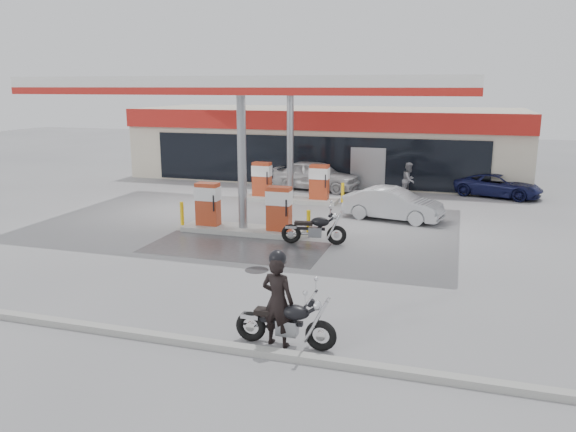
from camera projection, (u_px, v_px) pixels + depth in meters
name	position (u px, v px, depth m)	size (l,w,h in m)	color
ground	(222.00, 246.00, 18.94)	(90.00, 90.00, 0.00)	gray
wet_patch	(235.00, 248.00, 18.80)	(6.00, 3.00, 0.00)	#4C4C4F
drain_cover	(257.00, 270.00, 16.50)	(0.70, 0.70, 0.01)	#38383A
kerb	(94.00, 328.00, 12.40)	(28.00, 0.25, 0.15)	gray
store_building	(329.00, 142.00, 33.32)	(22.00, 8.22, 4.00)	beige
canopy	(269.00, 86.00, 22.40)	(16.00, 10.02, 5.51)	silver
pump_island_near	(243.00, 213.00, 20.64)	(5.14, 1.30, 1.78)	#9E9E99
pump_island_far	(290.00, 186.00, 26.23)	(5.14, 1.30, 1.78)	#9E9E99
main_motorcycle	(287.00, 324.00, 11.59)	(2.19, 0.84, 1.13)	black
biker_main	(278.00, 301.00, 11.54)	(0.71, 0.47, 1.94)	black
parked_motorcycle	(315.00, 230.00, 19.11)	(2.23, 0.85, 1.15)	black
sedan_white	(316.00, 175.00, 29.07)	(1.81, 4.50, 1.53)	#BCBBBE
attendant	(409.00, 180.00, 27.11)	(0.83, 0.64, 1.70)	slate
hatchback_silver	(393.00, 204.00, 22.56)	(1.38, 3.95, 1.30)	#ABADB3
parked_car_left	(180.00, 164.00, 34.37)	(1.72, 4.23, 1.23)	#A8AAB0
parked_car_right	(498.00, 185.00, 27.30)	(1.87, 4.05, 1.13)	#131742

